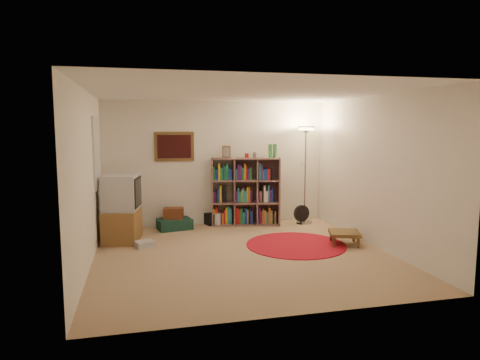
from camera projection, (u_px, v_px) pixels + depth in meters
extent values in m
cube|color=#9F7E5D|center=(243.00, 255.00, 6.68)|extent=(4.50, 4.50, 0.02)
cube|color=white|center=(243.00, 91.00, 6.37)|extent=(4.50, 4.50, 0.02)
cube|color=silver|center=(216.00, 163.00, 8.71)|extent=(4.50, 0.02, 2.50)
cube|color=silver|center=(295.00, 199.00, 4.34)|extent=(4.50, 0.02, 2.50)
cube|color=silver|center=(87.00, 179.00, 6.01)|extent=(0.02, 4.50, 2.50)
cube|color=silver|center=(376.00, 172.00, 7.05)|extent=(0.02, 4.50, 2.50)
cube|color=#4C361A|center=(174.00, 147.00, 8.44)|extent=(0.78, 0.04, 0.58)
cube|color=#3A0B0C|center=(174.00, 147.00, 8.42)|extent=(0.66, 0.01, 0.46)
cube|color=white|center=(96.00, 153.00, 7.23)|extent=(0.03, 1.00, 1.20)
cube|color=beige|center=(302.00, 164.00, 9.12)|extent=(0.08, 0.01, 0.12)
cube|color=brown|center=(246.00, 224.00, 8.75)|extent=(1.42, 0.67, 0.03)
cube|color=brown|center=(246.00, 158.00, 8.59)|extent=(1.42, 0.67, 0.03)
cube|color=brown|center=(213.00, 191.00, 8.66)|extent=(0.11, 0.39, 1.37)
cube|color=brown|center=(279.00, 191.00, 8.68)|extent=(0.11, 0.39, 1.37)
cube|color=brown|center=(245.00, 190.00, 8.86)|extent=(1.34, 0.31, 1.37)
cube|color=brown|center=(235.00, 191.00, 8.67)|extent=(0.11, 0.37, 1.31)
cube|color=brown|center=(257.00, 191.00, 8.68)|extent=(0.11, 0.37, 1.31)
cube|color=brown|center=(246.00, 202.00, 8.70)|extent=(1.36, 0.64, 0.03)
cube|color=brown|center=(246.00, 180.00, 8.64)|extent=(1.36, 0.64, 0.03)
cube|color=gold|center=(215.00, 216.00, 8.68)|extent=(0.07, 0.16, 0.30)
cube|color=#A81A18|center=(217.00, 215.00, 8.68)|extent=(0.07, 0.16, 0.35)
cube|color=#C06218|center=(219.00, 218.00, 8.69)|extent=(0.07, 0.16, 0.24)
cube|color=#491860|center=(221.00, 218.00, 8.69)|extent=(0.07, 0.16, 0.24)
cube|color=#C06218|center=(223.00, 218.00, 8.69)|extent=(0.06, 0.16, 0.22)
cube|color=#A81A18|center=(225.00, 216.00, 8.69)|extent=(0.06, 0.16, 0.29)
cube|color=gold|center=(226.00, 215.00, 8.68)|extent=(0.07, 0.16, 0.34)
cube|color=teal|center=(229.00, 215.00, 8.68)|extent=(0.07, 0.16, 0.35)
cube|color=teal|center=(231.00, 216.00, 8.69)|extent=(0.07, 0.16, 0.32)
cube|color=#491860|center=(215.00, 197.00, 8.63)|extent=(0.08, 0.16, 0.22)
cube|color=black|center=(217.00, 196.00, 8.63)|extent=(0.07, 0.16, 0.24)
cube|color=navy|center=(219.00, 195.00, 8.63)|extent=(0.07, 0.16, 0.28)
cube|color=gold|center=(221.00, 194.00, 8.63)|extent=(0.07, 0.16, 0.33)
cube|color=black|center=(223.00, 196.00, 8.63)|extent=(0.08, 0.16, 0.25)
cube|color=black|center=(225.00, 194.00, 8.63)|extent=(0.08, 0.16, 0.34)
cube|color=#187831|center=(214.00, 174.00, 8.58)|extent=(0.08, 0.16, 0.27)
cube|color=navy|center=(217.00, 175.00, 8.58)|extent=(0.08, 0.16, 0.22)
cube|color=gold|center=(219.00, 172.00, 8.57)|extent=(0.07, 0.16, 0.34)
cube|color=#187831|center=(222.00, 174.00, 8.58)|extent=(0.08, 0.16, 0.26)
cube|color=navy|center=(224.00, 173.00, 8.58)|extent=(0.06, 0.16, 0.31)
cube|color=#187831|center=(225.00, 173.00, 8.58)|extent=(0.06, 0.16, 0.28)
cube|color=#187831|center=(227.00, 172.00, 8.58)|extent=(0.08, 0.16, 0.33)
cube|color=navy|center=(229.00, 174.00, 8.58)|extent=(0.06, 0.16, 0.27)
cube|color=navy|center=(231.00, 175.00, 8.58)|extent=(0.07, 0.16, 0.23)
cube|color=#A81A18|center=(237.00, 215.00, 8.69)|extent=(0.07, 0.16, 0.33)
cube|color=#A81A18|center=(239.00, 216.00, 8.69)|extent=(0.07, 0.16, 0.31)
cube|color=#187831|center=(241.00, 216.00, 8.69)|extent=(0.08, 0.16, 0.31)
cube|color=teal|center=(244.00, 218.00, 8.70)|extent=(0.07, 0.16, 0.24)
cube|color=navy|center=(246.00, 216.00, 8.69)|extent=(0.08, 0.16, 0.32)
cube|color=olive|center=(248.00, 216.00, 8.70)|extent=(0.06, 0.16, 0.28)
cube|color=black|center=(249.00, 216.00, 8.69)|extent=(0.07, 0.16, 0.31)
cube|color=navy|center=(251.00, 217.00, 8.70)|extent=(0.07, 0.16, 0.27)
cube|color=#491860|center=(237.00, 196.00, 8.64)|extent=(0.06, 0.16, 0.23)
cube|color=teal|center=(238.00, 195.00, 8.64)|extent=(0.06, 0.16, 0.29)
cube|color=#187831|center=(240.00, 196.00, 8.64)|extent=(0.07, 0.16, 0.22)
cube|color=olive|center=(242.00, 196.00, 8.64)|extent=(0.06, 0.16, 0.26)
cube|color=teal|center=(243.00, 195.00, 8.64)|extent=(0.06, 0.16, 0.29)
cube|color=teal|center=(245.00, 196.00, 8.64)|extent=(0.08, 0.16, 0.23)
cube|color=gold|center=(248.00, 194.00, 8.64)|extent=(0.06, 0.16, 0.31)
cube|color=#C06218|center=(249.00, 194.00, 8.64)|extent=(0.06, 0.16, 0.30)
cube|color=#491860|center=(251.00, 196.00, 8.65)|extent=(0.06, 0.16, 0.25)
cube|color=teal|center=(237.00, 174.00, 8.59)|extent=(0.06, 0.16, 0.24)
cube|color=#491860|center=(239.00, 172.00, 8.58)|extent=(0.07, 0.16, 0.32)
cube|color=#491860|center=(241.00, 173.00, 8.58)|extent=(0.08, 0.16, 0.31)
cube|color=#187831|center=(243.00, 174.00, 8.59)|extent=(0.07, 0.16, 0.26)
cube|color=gold|center=(245.00, 172.00, 8.58)|extent=(0.06, 0.16, 0.33)
cube|color=#A81A18|center=(246.00, 173.00, 8.59)|extent=(0.06, 0.16, 0.29)
cube|color=#491860|center=(248.00, 174.00, 8.59)|extent=(0.07, 0.16, 0.24)
cube|color=#187831|center=(250.00, 174.00, 8.59)|extent=(0.08, 0.16, 0.25)
cube|color=#491860|center=(259.00, 215.00, 8.70)|extent=(0.07, 0.16, 0.33)
cube|color=#A81A18|center=(261.00, 217.00, 8.70)|extent=(0.07, 0.16, 0.26)
cube|color=olive|center=(263.00, 216.00, 8.70)|extent=(0.06, 0.16, 0.30)
cube|color=#C06218|center=(265.00, 217.00, 8.70)|extent=(0.08, 0.16, 0.27)
cube|color=teal|center=(267.00, 218.00, 8.71)|extent=(0.08, 0.16, 0.23)
cube|color=#C06218|center=(269.00, 215.00, 8.70)|extent=(0.07, 0.16, 0.32)
cube|color=olive|center=(271.00, 216.00, 8.71)|extent=(0.07, 0.16, 0.27)
cube|color=black|center=(273.00, 218.00, 8.71)|extent=(0.07, 0.16, 0.22)
cube|color=olive|center=(275.00, 217.00, 8.71)|extent=(0.06, 0.16, 0.25)
cube|color=#491860|center=(259.00, 196.00, 8.65)|extent=(0.06, 0.16, 0.22)
cube|color=olive|center=(261.00, 196.00, 8.65)|extent=(0.06, 0.16, 0.23)
cube|color=black|center=(262.00, 194.00, 8.65)|extent=(0.07, 0.16, 0.31)
cube|color=silver|center=(264.00, 194.00, 8.65)|extent=(0.07, 0.16, 0.34)
cube|color=silver|center=(267.00, 196.00, 8.65)|extent=(0.07, 0.16, 0.22)
cube|color=teal|center=(269.00, 193.00, 8.65)|extent=(0.06, 0.16, 0.35)
cube|color=#491860|center=(270.00, 196.00, 8.65)|extent=(0.07, 0.16, 0.25)
cube|color=navy|center=(272.00, 195.00, 8.65)|extent=(0.06, 0.16, 0.29)
cube|color=teal|center=(260.00, 172.00, 8.59)|extent=(0.08, 0.16, 0.34)
cube|color=#491860|center=(262.00, 172.00, 8.59)|extent=(0.06, 0.16, 0.31)
cube|color=teal|center=(263.00, 175.00, 8.60)|extent=(0.06, 0.16, 0.22)
cube|color=navy|center=(265.00, 174.00, 8.60)|extent=(0.06, 0.16, 0.24)
cube|color=navy|center=(267.00, 175.00, 8.60)|extent=(0.06, 0.16, 0.23)
cube|color=#A81A18|center=(269.00, 174.00, 8.60)|extent=(0.08, 0.16, 0.23)
cube|color=black|center=(271.00, 175.00, 8.60)|extent=(0.07, 0.16, 0.23)
cube|color=#4C361A|center=(226.00, 152.00, 8.59)|extent=(0.17, 0.05, 0.23)
cube|color=gray|center=(226.00, 152.00, 8.57)|extent=(0.13, 0.04, 0.19)
cylinder|color=#9C150E|center=(247.00, 156.00, 8.58)|extent=(0.09, 0.09, 0.09)
cylinder|color=#98979B|center=(255.00, 155.00, 8.59)|extent=(0.08, 0.08, 0.11)
cylinder|color=#389346|center=(270.00, 151.00, 8.54)|extent=(0.09, 0.09, 0.27)
cylinder|color=#389346|center=(275.00, 151.00, 8.61)|extent=(0.09, 0.09, 0.27)
cylinder|color=#98979B|center=(304.00, 222.00, 8.87)|extent=(0.34, 0.34, 0.03)
cylinder|color=#98979B|center=(305.00, 177.00, 8.76)|extent=(0.03, 0.03, 1.86)
cone|color=#98979B|center=(306.00, 130.00, 8.64)|extent=(0.41, 0.41, 0.15)
cylinder|color=#FFD88C|center=(306.00, 130.00, 8.64)|extent=(0.33, 0.33, 0.02)
cylinder|color=black|center=(301.00, 223.00, 8.82)|extent=(0.21, 0.21, 0.03)
cylinder|color=black|center=(301.00, 219.00, 8.81)|extent=(0.04, 0.04, 0.14)
cylinder|color=black|center=(302.00, 213.00, 8.77)|extent=(0.35, 0.14, 0.34)
cube|color=brown|center=(122.00, 225.00, 7.45)|extent=(0.69, 0.89, 0.56)
cube|color=#B8B8BD|center=(121.00, 192.00, 7.38)|extent=(0.67, 0.76, 0.61)
cube|color=black|center=(138.00, 192.00, 7.39)|extent=(0.12, 0.57, 0.51)
cube|color=black|center=(138.00, 192.00, 7.39)|extent=(0.10, 0.51, 0.45)
cube|color=#B8B8BD|center=(145.00, 244.00, 7.09)|extent=(0.36, 0.33, 0.10)
cube|color=#12342B|center=(175.00, 224.00, 8.33)|extent=(0.71, 0.53, 0.21)
cube|color=#5D2917|center=(173.00, 213.00, 8.34)|extent=(0.41, 0.33, 0.21)
cube|color=black|center=(214.00, 219.00, 8.75)|extent=(0.41, 0.37, 0.23)
cylinder|color=silver|center=(217.00, 220.00, 8.60)|extent=(0.13, 0.13, 0.26)
cylinder|color=maroon|center=(296.00, 245.00, 7.21)|extent=(1.68, 1.68, 0.01)
cube|color=#4C361A|center=(344.00, 233.00, 7.22)|extent=(0.61, 0.61, 0.06)
cube|color=#4C361A|center=(334.00, 242.00, 7.06)|extent=(0.05, 0.05, 0.18)
cube|color=#4C361A|center=(358.00, 243.00, 7.03)|extent=(0.05, 0.05, 0.18)
cube|color=#4C361A|center=(331.00, 236.00, 7.45)|extent=(0.05, 0.05, 0.18)
cube|color=#4C361A|center=(354.00, 237.00, 7.42)|extent=(0.05, 0.05, 0.18)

